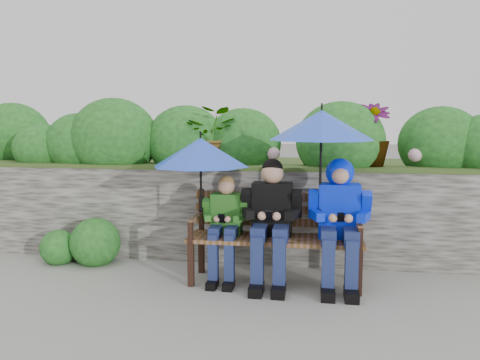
% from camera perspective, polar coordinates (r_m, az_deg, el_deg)
% --- Properties ---
extents(ground, '(60.00, 60.00, 0.00)m').
position_cam_1_polar(ground, '(4.48, -0.21, -12.31)').
color(ground, gray).
rests_on(ground, ground).
extents(garden_backdrop, '(8.00, 2.86, 1.80)m').
position_cam_1_polar(garden_backdrop, '(5.85, 1.54, -1.11)').
color(garden_backdrop, '#413C37').
rests_on(garden_backdrop, ground).
extents(park_bench, '(1.59, 0.47, 0.84)m').
position_cam_1_polar(park_bench, '(4.40, 4.35, -6.21)').
color(park_bench, black).
rests_on(park_bench, ground).
extents(boy_left, '(0.42, 0.49, 0.99)m').
position_cam_1_polar(boy_left, '(4.38, -1.85, -5.13)').
color(boy_left, '#215E15').
rests_on(boy_left, ground).
extents(boy_middle, '(0.55, 0.64, 1.15)m').
position_cam_1_polar(boy_middle, '(4.29, 3.82, -4.47)').
color(boy_middle, black).
rests_on(boy_middle, ground).
extents(boy_right, '(0.55, 0.67, 1.16)m').
position_cam_1_polar(boy_right, '(4.28, 12.03, -3.96)').
color(boy_right, '#0E13CF').
rests_on(boy_right, ground).
extents(umbrella_left, '(0.90, 0.90, 0.75)m').
position_cam_1_polar(umbrella_left, '(4.34, -4.83, 3.37)').
color(umbrella_left, blue).
rests_on(umbrella_left, ground).
extents(umbrella_right, '(0.93, 0.93, 0.98)m').
position_cam_1_polar(umbrella_right, '(4.20, 9.89, 6.58)').
color(umbrella_right, blue).
rests_on(umbrella_right, ground).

